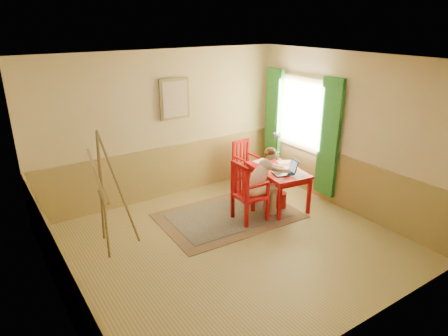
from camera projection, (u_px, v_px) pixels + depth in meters
room at (231, 160)px, 5.71m from camera, size 5.04×4.54×2.84m
wainscot at (203, 197)px, 6.65m from camera, size 5.00×4.50×1.00m
window at (300, 124)px, 7.84m from camera, size 0.12×2.01×2.20m
wall_portrait at (175, 99)px, 7.37m from camera, size 0.60×0.05×0.76m
rug at (229, 216)px, 7.09m from camera, size 2.45×1.68×0.02m
table at (278, 173)px, 7.31m from camera, size 0.88×1.29×0.72m
chair_left at (248, 192)px, 6.75m from camera, size 0.51×0.49×1.08m
chair_back at (245, 164)px, 8.25m from camera, size 0.43×0.45×0.95m
figure at (262, 180)px, 6.85m from camera, size 0.93×0.40×1.25m
laptop at (286, 171)px, 7.04m from camera, size 0.46×0.35×0.25m
papers at (283, 167)px, 7.38m from camera, size 0.67×1.18×0.00m
vase at (277, 147)px, 7.72m from camera, size 0.23×0.26×0.53m
wastebasket at (279, 200)px, 7.37m from camera, size 0.31×0.31×0.30m
easel at (100, 181)px, 5.74m from camera, size 0.68×0.84×1.87m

